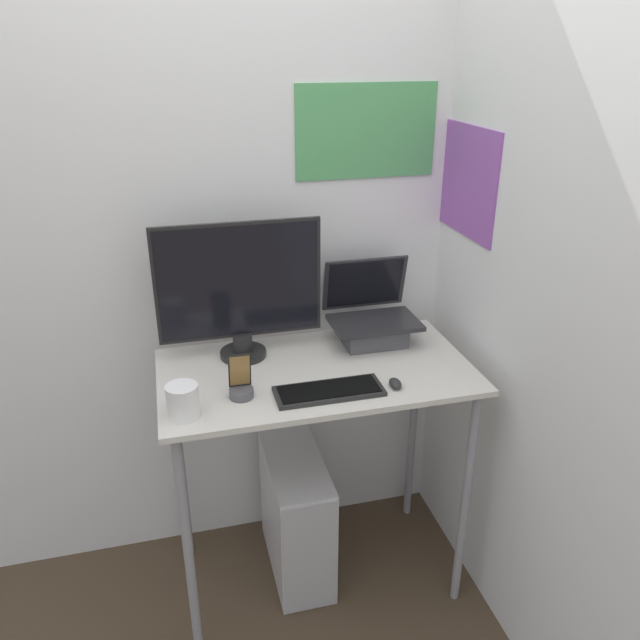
{
  "coord_description": "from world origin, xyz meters",
  "views": [
    {
      "loc": [
        -0.45,
        -1.51,
        1.94
      ],
      "look_at": [
        0.01,
        0.29,
        1.1
      ],
      "focal_mm": 35.0,
      "sensor_mm": 36.0,
      "label": 1
    }
  ],
  "objects_px": {
    "monitor": "(240,292)",
    "mouse": "(395,383)",
    "cell_phone": "(241,386)",
    "computer_tower": "(296,515)",
    "laptop": "(372,322)",
    "keyboard": "(330,391)"
  },
  "relations": [
    {
      "from": "mouse",
      "to": "computer_tower",
      "type": "distance_m",
      "value": 0.78
    },
    {
      "from": "computer_tower",
      "to": "mouse",
      "type": "bearing_deg",
      "value": -41.37
    },
    {
      "from": "keyboard",
      "to": "mouse",
      "type": "bearing_deg",
      "value": -4.64
    },
    {
      "from": "laptop",
      "to": "monitor",
      "type": "height_order",
      "value": "monitor"
    },
    {
      "from": "monitor",
      "to": "keyboard",
      "type": "distance_m",
      "value": 0.46
    },
    {
      "from": "monitor",
      "to": "mouse",
      "type": "distance_m",
      "value": 0.6
    },
    {
      "from": "laptop",
      "to": "monitor",
      "type": "distance_m",
      "value": 0.5
    },
    {
      "from": "laptop",
      "to": "keyboard",
      "type": "distance_m",
      "value": 0.41
    },
    {
      "from": "monitor",
      "to": "cell_phone",
      "type": "bearing_deg",
      "value": -99.28
    },
    {
      "from": "monitor",
      "to": "keyboard",
      "type": "xyz_separation_m",
      "value": [
        0.23,
        -0.33,
        -0.23
      ]
    },
    {
      "from": "mouse",
      "to": "cell_phone",
      "type": "relative_size",
      "value": 0.41
    },
    {
      "from": "laptop",
      "to": "mouse",
      "type": "height_order",
      "value": "laptop"
    },
    {
      "from": "monitor",
      "to": "mouse",
      "type": "xyz_separation_m",
      "value": [
        0.44,
        -0.34,
        -0.23
      ]
    },
    {
      "from": "monitor",
      "to": "mouse",
      "type": "relative_size",
      "value": 9.18
    },
    {
      "from": "monitor",
      "to": "laptop",
      "type": "bearing_deg",
      "value": -0.38
    },
    {
      "from": "mouse",
      "to": "keyboard",
      "type": "bearing_deg",
      "value": 175.36
    },
    {
      "from": "laptop",
      "to": "computer_tower",
      "type": "relative_size",
      "value": 0.63
    },
    {
      "from": "cell_phone",
      "to": "computer_tower",
      "type": "distance_m",
      "value": 0.76
    },
    {
      "from": "laptop",
      "to": "mouse",
      "type": "bearing_deg",
      "value": -96.2
    },
    {
      "from": "keyboard",
      "to": "computer_tower",
      "type": "height_order",
      "value": "keyboard"
    },
    {
      "from": "laptop",
      "to": "cell_phone",
      "type": "xyz_separation_m",
      "value": [
        -0.52,
        -0.27,
        -0.04
      ]
    },
    {
      "from": "monitor",
      "to": "keyboard",
      "type": "height_order",
      "value": "monitor"
    }
  ]
}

